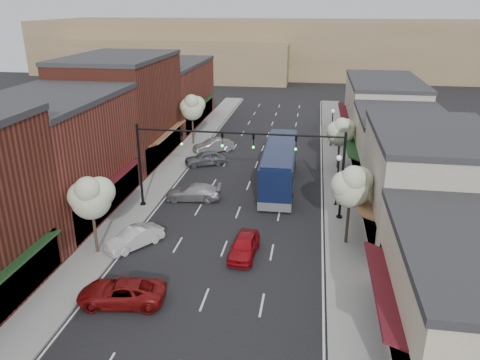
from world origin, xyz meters
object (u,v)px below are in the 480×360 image
at_px(tree_left_far, 192,107).
at_px(lamp_post_far, 332,121).
at_px(tree_right_near, 352,185).
at_px(parked_car_a, 121,292).
at_px(signal_mast_left, 168,155).
at_px(parked_car_c, 193,192).
at_px(parked_car_e, 213,146).
at_px(lamp_post_near, 338,172).
at_px(parked_car_d, 206,158).
at_px(coach_bus, 280,165).
at_px(tree_right_far, 341,131).
at_px(tree_left_near, 91,196).
at_px(signal_mast_right, 311,162).
at_px(red_hatchback, 244,246).
at_px(parked_car_b, 134,238).

bearing_deg(tree_left_far, lamp_post_far, 7.30).
relative_size(tree_right_near, parked_car_a, 1.22).
distance_m(signal_mast_left, parked_car_c, 4.65).
bearing_deg(parked_car_e, parked_car_c, -30.98).
relative_size(lamp_post_near, parked_car_d, 1.02).
bearing_deg(parked_car_a, tree_left_far, 179.97).
bearing_deg(lamp_post_far, parked_car_d, -145.86).
relative_size(coach_bus, parked_car_c, 2.64).
bearing_deg(parked_car_c, tree_right_far, 122.39).
height_order(tree_left_near, coach_bus, tree_left_near).
bearing_deg(signal_mast_right, signal_mast_left, 180.00).
height_order(signal_mast_left, red_hatchback, signal_mast_left).
height_order(signal_mast_left, lamp_post_far, signal_mast_left).
distance_m(signal_mast_right, lamp_post_far, 20.19).
distance_m(signal_mast_right, parked_car_d, 16.04).
height_order(coach_bus, parked_car_b, coach_bus).
height_order(signal_mast_left, parked_car_a, signal_mast_left).
distance_m(lamp_post_near, parked_car_d, 15.81).
xyz_separation_m(coach_bus, parked_car_c, (-7.00, -4.36, -1.30)).
relative_size(signal_mast_left, parked_car_c, 1.73).
distance_m(tree_left_far, parked_car_c, 16.89).
relative_size(coach_bus, parked_car_b, 3.03).
relative_size(lamp_post_near, lamp_post_far, 1.00).
bearing_deg(coach_bus, tree_left_far, 132.87).
relative_size(tree_left_near, parked_car_c, 1.20).
bearing_deg(parked_car_c, signal_mast_right, 72.41).
relative_size(tree_right_near, lamp_post_near, 1.34).
bearing_deg(tree_right_near, parked_car_b, -169.68).
bearing_deg(lamp_post_near, parked_car_c, -177.73).
relative_size(tree_right_far, lamp_post_near, 1.22).
bearing_deg(lamp_post_near, red_hatchback, -124.37).
bearing_deg(parked_car_b, parked_car_c, 112.66).
distance_m(lamp_post_near, lamp_post_far, 17.50).
xyz_separation_m(lamp_post_near, red_hatchback, (-6.30, -9.21, -2.30)).
height_order(parked_car_c, parked_car_e, parked_car_e).
distance_m(coach_bus, parked_car_c, 8.35).
xyz_separation_m(signal_mast_left, tree_left_far, (-2.63, 17.95, -0.02)).
bearing_deg(tree_right_near, red_hatchback, -158.81).
relative_size(tree_right_near, red_hatchback, 1.44).
bearing_deg(tree_left_far, parked_car_a, -83.09).
bearing_deg(tree_right_near, signal_mast_right, 123.91).
bearing_deg(tree_right_far, lamp_post_near, -93.31).
bearing_deg(parked_car_d, parked_car_c, -19.54).
bearing_deg(tree_right_near, tree_left_near, -166.45).
bearing_deg(tree_left_near, coach_bus, 52.57).
relative_size(tree_left_far, coach_bus, 0.49).
relative_size(parked_car_b, parked_car_e, 0.91).
bearing_deg(tree_left_far, tree_right_far, -19.87).
relative_size(lamp_post_far, parked_car_a, 0.91).
bearing_deg(tree_left_near, parked_car_c, 68.10).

